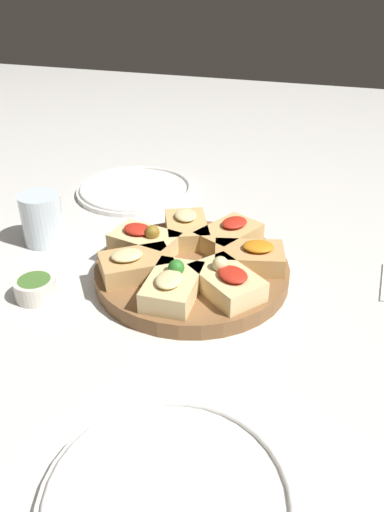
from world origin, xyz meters
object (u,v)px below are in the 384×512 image
at_px(plate_right, 136,189).
at_px(dipping_bowl, 35,288).
at_px(plate_left, 169,499).
at_px(serving_board, 192,271).
at_px(water_glass, 42,219).

relative_size(plate_right, dipping_bowl, 4.11).
relative_size(plate_left, plate_right, 0.97).
bearing_deg(serving_board, dipping_bowl, 120.40).
bearing_deg(plate_left, water_glass, 43.63).
height_order(serving_board, dipping_bowl, dipping_bowl).
height_order(serving_board, plate_right, serving_board).
height_order(water_glass, dipping_bowl, water_glass).
bearing_deg(dipping_bowl, plate_left, -129.46).
height_order(plate_left, dipping_bowl, dipping_bowl).
distance_m(plate_left, water_glass, 0.56).
relative_size(plate_right, water_glass, 2.78).
bearing_deg(plate_right, serving_board, -142.23).
bearing_deg(serving_board, plate_left, -165.23).
height_order(plate_left, plate_right, same).
distance_m(plate_right, dipping_bowl, 0.41).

